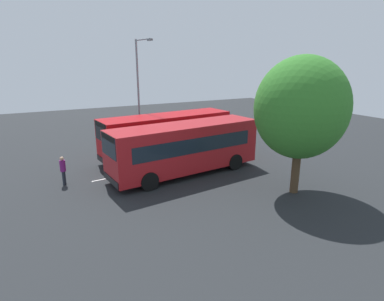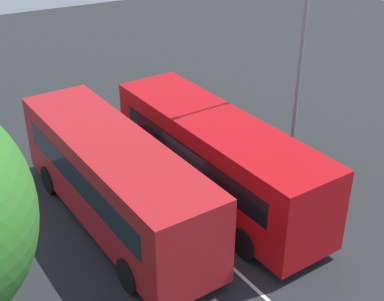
{
  "view_description": "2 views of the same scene",
  "coord_description": "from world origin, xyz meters",
  "px_view_note": "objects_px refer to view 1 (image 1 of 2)",
  "views": [
    {
      "loc": [
        8.71,
        18.66,
        6.89
      ],
      "look_at": [
        -0.68,
        1.04,
        1.18
      ],
      "focal_mm": 29.1,
      "sensor_mm": 36.0,
      "label": 1
    },
    {
      "loc": [
        -14.05,
        6.76,
        11.03
      ],
      "look_at": [
        0.61,
        -1.22,
        1.83
      ],
      "focal_mm": 49.71,
      "sensor_mm": 36.0,
      "label": 2
    }
  ],
  "objects_px": {
    "bus_far_left": "(167,134)",
    "depot_tree": "(302,108)",
    "street_lamp": "(139,87)",
    "bus_center_left": "(185,147)",
    "pedestrian": "(63,168)"
  },
  "relations": [
    {
      "from": "pedestrian",
      "to": "street_lamp",
      "type": "distance_m",
      "value": 9.74
    },
    {
      "from": "pedestrian",
      "to": "street_lamp",
      "type": "height_order",
      "value": "street_lamp"
    },
    {
      "from": "bus_far_left",
      "to": "bus_center_left",
      "type": "relative_size",
      "value": 1.0
    },
    {
      "from": "bus_center_left",
      "to": "pedestrian",
      "type": "bearing_deg",
      "value": -18.7
    },
    {
      "from": "bus_far_left",
      "to": "depot_tree",
      "type": "distance_m",
      "value": 10.21
    },
    {
      "from": "street_lamp",
      "to": "depot_tree",
      "type": "relative_size",
      "value": 1.18
    },
    {
      "from": "pedestrian",
      "to": "street_lamp",
      "type": "xyz_separation_m",
      "value": [
        -6.76,
        -5.81,
        3.93
      ]
    },
    {
      "from": "street_lamp",
      "to": "depot_tree",
      "type": "height_order",
      "value": "street_lamp"
    },
    {
      "from": "bus_far_left",
      "to": "street_lamp",
      "type": "relative_size",
      "value": 1.16
    },
    {
      "from": "bus_far_left",
      "to": "street_lamp",
      "type": "distance_m",
      "value": 4.93
    },
    {
      "from": "bus_far_left",
      "to": "bus_center_left",
      "type": "xyz_separation_m",
      "value": [
        0.4,
        3.72,
        0.0
      ]
    },
    {
      "from": "depot_tree",
      "to": "bus_center_left",
      "type": "bearing_deg",
      "value": -54.0
    },
    {
      "from": "bus_far_left",
      "to": "bus_center_left",
      "type": "height_order",
      "value": "same"
    },
    {
      "from": "bus_far_left",
      "to": "pedestrian",
      "type": "relative_size",
      "value": 5.88
    },
    {
      "from": "street_lamp",
      "to": "bus_far_left",
      "type": "bearing_deg",
      "value": 4.39
    }
  ]
}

